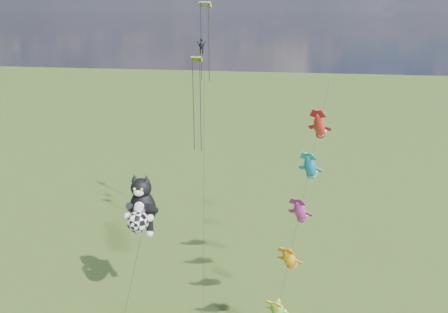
# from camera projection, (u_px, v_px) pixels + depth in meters

# --- Properties ---
(cat_kite_rig) EXTENTS (2.77, 4.11, 11.70)m
(cat_kite_rig) POSITION_uv_depth(u_px,v_px,m) (141.00, 208.00, 34.29)
(cat_kite_rig) COLOR brown
(cat_kite_rig) RESTS_ON ground
(fish_windsock_rig) EXTENTS (4.49, 15.39, 18.44)m
(fish_windsock_rig) POSITION_uv_depth(u_px,v_px,m) (300.00, 212.00, 30.56)
(fish_windsock_rig) COLOR brown
(fish_windsock_rig) RESTS_ON ground
(parafoil_rig) EXTENTS (3.74, 17.26, 26.82)m
(parafoil_rig) POSITION_uv_depth(u_px,v_px,m) (202.00, 59.00, 40.01)
(parafoil_rig) COLOR brown
(parafoil_rig) RESTS_ON ground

